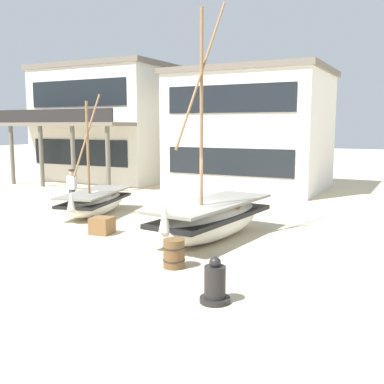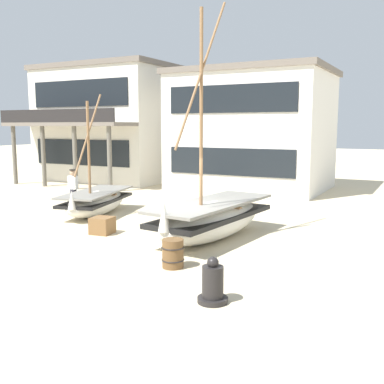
# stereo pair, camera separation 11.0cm
# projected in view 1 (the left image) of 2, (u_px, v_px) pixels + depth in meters

# --- Properties ---
(ground_plane) EXTENTS (120.00, 120.00, 0.00)m
(ground_plane) POSITION_uv_depth(u_px,v_px,m) (176.00, 244.00, 13.24)
(ground_plane) COLOR beige
(fishing_boat_near_left) EXTENTS (2.19, 5.08, 7.00)m
(fishing_boat_near_left) POSITION_uv_depth(u_px,v_px,m) (212.00, 218.00, 13.73)
(fishing_boat_near_left) COLOR silver
(fishing_boat_near_left) RESTS_ON ground
(fishing_boat_centre_large) EXTENTS (2.42, 4.15, 4.62)m
(fishing_boat_centre_large) POSITION_uv_depth(u_px,v_px,m) (95.00, 202.00, 17.50)
(fishing_boat_centre_large) COLOR silver
(fishing_boat_centre_large) RESTS_ON ground
(fisherman_by_hull) EXTENTS (0.39, 0.28, 1.68)m
(fisherman_by_hull) POSITION_uv_depth(u_px,v_px,m) (72.00, 190.00, 18.30)
(fisherman_by_hull) COLOR #33333D
(fisherman_by_hull) RESTS_ON ground
(capstan_winch) EXTENTS (0.60, 0.60, 0.91)m
(capstan_winch) POSITION_uv_depth(u_px,v_px,m) (215.00, 284.00, 8.81)
(capstan_winch) COLOR black
(capstan_winch) RESTS_ON ground
(wooden_barrel) EXTENTS (0.56, 0.56, 0.70)m
(wooden_barrel) POSITION_uv_depth(u_px,v_px,m) (174.00, 253.00, 10.99)
(wooden_barrel) COLOR brown
(wooden_barrel) RESTS_ON ground
(cargo_crate) EXTENTS (0.72, 0.72, 0.53)m
(cargo_crate) POSITION_uv_depth(u_px,v_px,m) (102.00, 226.00, 14.44)
(cargo_crate) COLOR brown
(cargo_crate) RESTS_ON ground
(harbor_building_main) EXTENTS (8.15, 6.27, 6.36)m
(harbor_building_main) POSITION_uv_depth(u_px,v_px,m) (250.00, 130.00, 24.67)
(harbor_building_main) COLOR white
(harbor_building_main) RESTS_ON ground
(harbor_building_annex) EXTENTS (8.51, 7.27, 7.09)m
(harbor_building_annex) POSITION_uv_depth(u_px,v_px,m) (105.00, 124.00, 28.50)
(harbor_building_annex) COLOR silver
(harbor_building_annex) RESTS_ON ground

